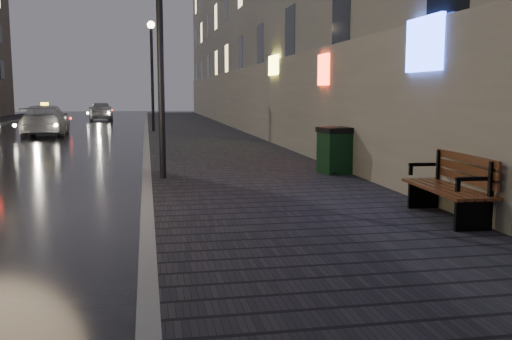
{
  "coord_description": "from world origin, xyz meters",
  "views": [
    {
      "loc": [
        1.53,
        -6.46,
        1.99
      ],
      "look_at": [
        3.12,
        1.82,
        0.85
      ],
      "focal_mm": 40.0,
      "sensor_mm": 36.0,
      "label": 1
    }
  ],
  "objects": [
    {
      "name": "car_far",
      "position": [
        -1.79,
        37.16,
        0.71
      ],
      "size": [
        2.08,
        4.29,
        1.41
      ],
      "primitive_type": "imported",
      "rotation": [
        0.0,
        0.0,
        3.24
      ],
      "color": "#9F9FA6",
      "rests_on": "ground"
    },
    {
      "name": "taxi_mid",
      "position": [
        -3.2,
        22.07,
        0.71
      ],
      "size": [
        2.32,
        5.03,
        1.43
      ],
      "primitive_type": "imported",
      "rotation": [
        0.0,
        0.0,
        3.21
      ],
      "color": "silver",
      "rests_on": "ground"
    },
    {
      "name": "curb",
      "position": [
        1.5,
        21.0,
        0.07
      ],
      "size": [
        0.2,
        58.0,
        0.15
      ],
      "primitive_type": "cube",
      "color": "slate",
      "rests_on": "ground"
    },
    {
      "name": "lamp_near",
      "position": [
        1.85,
        6.0,
        3.49
      ],
      "size": [
        0.36,
        0.36,
        5.28
      ],
      "color": "black",
      "rests_on": "sidewalk"
    },
    {
      "name": "trash_bin",
      "position": [
        5.8,
        6.06,
        0.69
      ],
      "size": [
        0.8,
        0.8,
        1.06
      ],
      "rotation": [
        0.0,
        0.0,
        0.17
      ],
      "color": "black",
      "rests_on": "sidewalk"
    },
    {
      "name": "sidewalk",
      "position": [
        3.9,
        21.0,
        0.07
      ],
      "size": [
        4.6,
        58.0,
        0.15
      ],
      "primitive_type": "cube",
      "color": "black",
      "rests_on": "ground"
    },
    {
      "name": "ground",
      "position": [
        0.0,
        0.0,
        0.0
      ],
      "size": [
        120.0,
        120.0,
        0.0
      ],
      "primitive_type": "plane",
      "color": "black",
      "rests_on": "ground"
    },
    {
      "name": "lamp_far",
      "position": [
        1.85,
        22.0,
        3.49
      ],
      "size": [
        0.36,
        0.36,
        5.28
      ],
      "color": "black",
      "rests_on": "sidewalk"
    },
    {
      "name": "building_near",
      "position": [
        7.1,
        25.0,
        6.5
      ],
      "size": [
        1.8,
        50.0,
        13.0
      ],
      "primitive_type": "cube",
      "color": "#605B54",
      "rests_on": "ground"
    },
    {
      "name": "bench",
      "position": [
        5.92,
        1.13,
        0.63
      ],
      "size": [
        0.75,
        1.91,
        0.96
      ],
      "rotation": [
        0.0,
        0.0,
        -0.06
      ],
      "color": "black",
      "rests_on": "sidewalk"
    }
  ]
}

